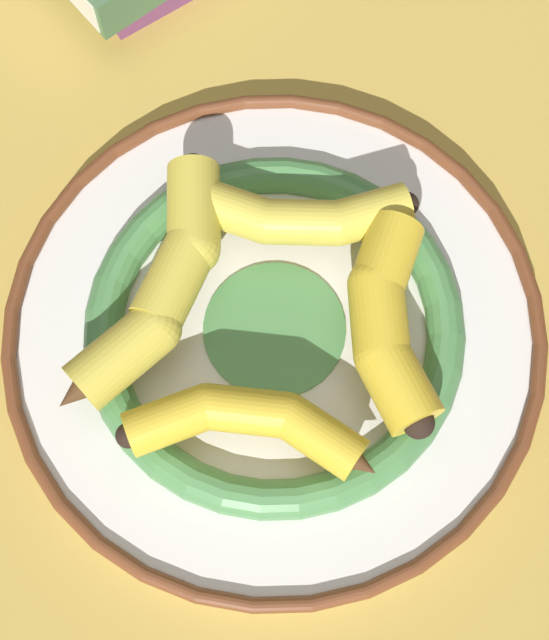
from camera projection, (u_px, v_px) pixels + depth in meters
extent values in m
plane|color=gold|center=(316.00, 294.00, 0.67)|extent=(2.80, 2.80, 0.00)
cylinder|color=white|center=(274.00, 334.00, 0.65)|extent=(0.38, 0.38, 0.02)
torus|color=#4C894C|center=(274.00, 327.00, 0.63)|extent=(0.27, 0.27, 0.03)
cylinder|color=#4C894C|center=(274.00, 329.00, 0.64)|extent=(0.10, 0.10, 0.00)
torus|color=brown|center=(274.00, 328.00, 0.63)|extent=(0.39, 0.39, 0.01)
cylinder|color=gold|center=(322.00, 438.00, 0.58)|extent=(0.06, 0.06, 0.03)
cylinder|color=gold|center=(247.00, 411.00, 0.58)|extent=(0.04, 0.06, 0.03)
cylinder|color=gold|center=(168.00, 421.00, 0.58)|extent=(0.04, 0.06, 0.03)
sphere|color=gold|center=(288.00, 415.00, 0.58)|extent=(0.03, 0.03, 0.03)
sphere|color=gold|center=(206.00, 406.00, 0.58)|extent=(0.03, 0.03, 0.03)
cone|color=#472D19|center=(357.00, 461.00, 0.57)|extent=(0.04, 0.04, 0.02)
sphere|color=black|center=(128.00, 436.00, 0.58)|extent=(0.02, 0.02, 0.02)
cylinder|color=gold|center=(118.00, 358.00, 0.59)|extent=(0.07, 0.07, 0.04)
cylinder|color=gold|center=(174.00, 288.00, 0.61)|extent=(0.07, 0.06, 0.04)
cylinder|color=gold|center=(194.00, 207.00, 0.63)|extent=(0.07, 0.04, 0.04)
sphere|color=gold|center=(154.00, 328.00, 0.60)|extent=(0.04, 0.04, 0.04)
sphere|color=gold|center=(194.00, 249.00, 0.62)|extent=(0.04, 0.04, 0.04)
cone|color=#472D19|center=(80.00, 390.00, 0.58)|extent=(0.04, 0.04, 0.03)
sphere|color=black|center=(193.00, 168.00, 0.64)|extent=(0.02, 0.02, 0.02)
cylinder|color=gold|center=(232.00, 210.00, 0.63)|extent=(0.05, 0.06, 0.03)
cylinder|color=gold|center=(302.00, 222.00, 0.63)|extent=(0.04, 0.06, 0.03)
cylinder|color=gold|center=(373.00, 214.00, 0.63)|extent=(0.04, 0.06, 0.03)
sphere|color=gold|center=(266.00, 221.00, 0.63)|extent=(0.03, 0.03, 0.03)
sphere|color=gold|center=(338.00, 223.00, 0.63)|extent=(0.03, 0.03, 0.03)
cone|color=#472D19|center=(199.00, 199.00, 0.63)|extent=(0.04, 0.04, 0.02)
sphere|color=black|center=(406.00, 204.00, 0.63)|extent=(0.02, 0.02, 0.02)
cylinder|color=gold|center=(386.00, 253.00, 0.62)|extent=(0.06, 0.06, 0.04)
cylinder|color=gold|center=(379.00, 320.00, 0.60)|extent=(0.05, 0.04, 0.04)
cylinder|color=gold|center=(400.00, 389.00, 0.58)|extent=(0.06, 0.05, 0.04)
sphere|color=gold|center=(375.00, 285.00, 0.61)|extent=(0.04, 0.04, 0.04)
sphere|color=gold|center=(382.00, 355.00, 0.59)|extent=(0.04, 0.04, 0.04)
cone|color=#472D19|center=(397.00, 222.00, 0.62)|extent=(0.04, 0.04, 0.03)
sphere|color=black|center=(419.00, 423.00, 0.58)|extent=(0.02, 0.02, 0.02)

